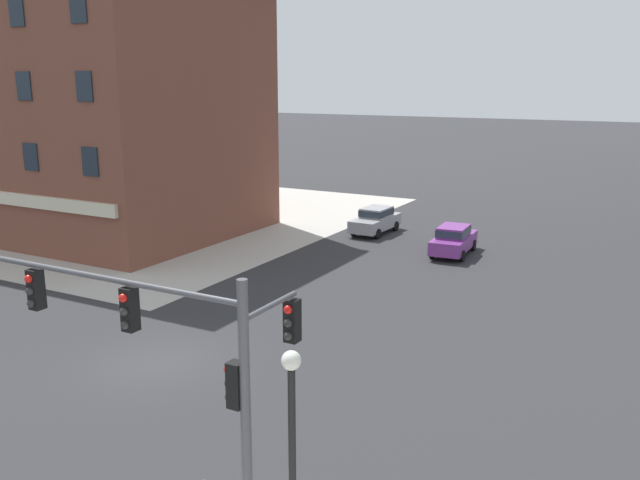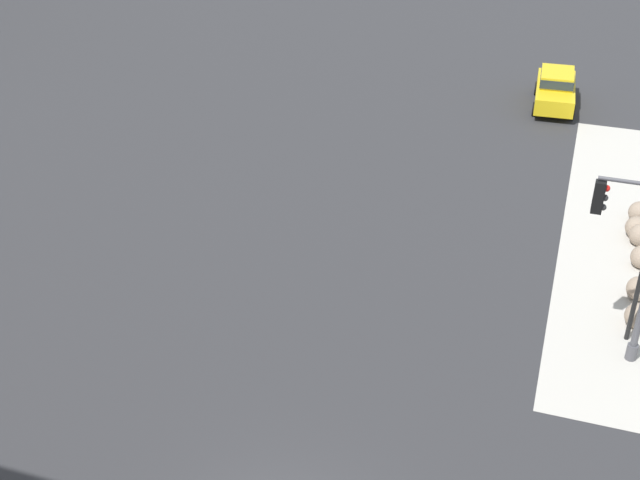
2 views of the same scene
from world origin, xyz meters
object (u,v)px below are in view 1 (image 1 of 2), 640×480
object	(u,v)px
traffic_signal_main	(191,370)
street_lamp_corner_near	(292,447)
car_main_northbound_near	(454,239)
car_main_southbound_far	(376,219)

from	to	relation	value
traffic_signal_main	street_lamp_corner_near	distance (m)	2.55
traffic_signal_main	car_main_northbound_near	distance (m)	27.34
traffic_signal_main	car_main_northbound_near	xyz separation A→B (m)	(-3.24, 26.95, -3.27)
traffic_signal_main	street_lamp_corner_near	world-z (taller)	traffic_signal_main
street_lamp_corner_near	car_main_northbound_near	distance (m)	27.71
car_main_northbound_near	traffic_signal_main	bearing A→B (deg)	-83.15
street_lamp_corner_near	car_main_southbound_far	distance (m)	32.31
car_main_northbound_near	car_main_southbound_far	world-z (taller)	same
traffic_signal_main	street_lamp_corner_near	xyz separation A→B (m)	(2.36, -0.09, -0.97)
car_main_northbound_near	car_main_southbound_far	distance (m)	6.85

